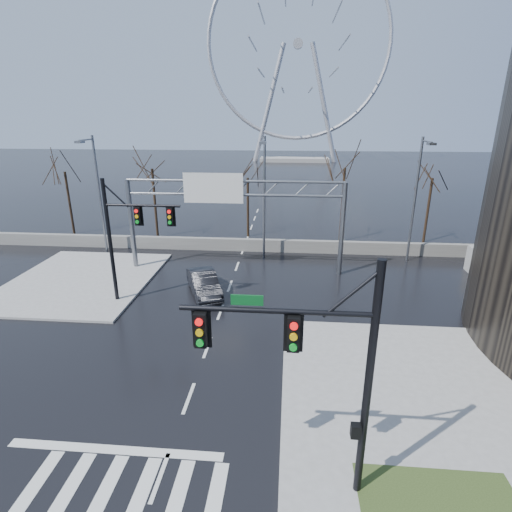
# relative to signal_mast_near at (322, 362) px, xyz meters

# --- Properties ---
(ground) EXTENTS (260.00, 260.00, 0.00)m
(ground) POSITION_rel_signal_mast_near_xyz_m (-5.14, 4.04, -4.87)
(ground) COLOR black
(ground) RESTS_ON ground
(sidewalk_right_ext) EXTENTS (12.00, 10.00, 0.15)m
(sidewalk_right_ext) POSITION_rel_signal_mast_near_xyz_m (4.86, 6.04, -4.80)
(sidewalk_right_ext) COLOR gray
(sidewalk_right_ext) RESTS_ON ground
(sidewalk_far) EXTENTS (10.00, 12.00, 0.15)m
(sidewalk_far) POSITION_rel_signal_mast_near_xyz_m (-16.14, 16.04, -4.80)
(sidewalk_far) COLOR gray
(sidewalk_far) RESTS_ON ground
(barrier_wall) EXTENTS (52.00, 0.50, 1.10)m
(barrier_wall) POSITION_rel_signal_mast_near_xyz_m (-5.14, 24.04, -4.32)
(barrier_wall) COLOR slate
(barrier_wall) RESTS_ON ground
(signal_mast_near) EXTENTS (5.52, 0.41, 8.00)m
(signal_mast_near) POSITION_rel_signal_mast_near_xyz_m (0.00, 0.00, 0.00)
(signal_mast_near) COLOR black
(signal_mast_near) RESTS_ON ground
(signal_mast_far) EXTENTS (4.72, 0.41, 8.00)m
(signal_mast_far) POSITION_rel_signal_mast_near_xyz_m (-11.01, 13.00, -0.04)
(signal_mast_far) COLOR black
(signal_mast_far) RESTS_ON ground
(sign_gantry) EXTENTS (16.36, 0.40, 7.60)m
(sign_gantry) POSITION_rel_signal_mast_near_xyz_m (-5.52, 19.00, 0.31)
(sign_gantry) COLOR slate
(sign_gantry) RESTS_ON ground
(streetlight_left) EXTENTS (0.50, 2.55, 10.00)m
(streetlight_left) POSITION_rel_signal_mast_near_xyz_m (-17.14, 22.20, 1.01)
(streetlight_left) COLOR slate
(streetlight_left) RESTS_ON ground
(streetlight_mid) EXTENTS (0.50, 2.55, 10.00)m
(streetlight_mid) POSITION_rel_signal_mast_near_xyz_m (-3.14, 22.20, 1.01)
(streetlight_mid) COLOR slate
(streetlight_mid) RESTS_ON ground
(streetlight_right) EXTENTS (0.50, 2.55, 10.00)m
(streetlight_right) POSITION_rel_signal_mast_near_xyz_m (8.86, 22.20, 1.01)
(streetlight_right) COLOR slate
(streetlight_right) RESTS_ON ground
(tree_far_left) EXTENTS (3.50, 3.50, 7.00)m
(tree_far_left) POSITION_rel_signal_mast_near_xyz_m (-23.14, 28.04, 0.70)
(tree_far_left) COLOR black
(tree_far_left) RESTS_ON ground
(tree_left) EXTENTS (3.75, 3.75, 7.50)m
(tree_left) POSITION_rel_signal_mast_near_xyz_m (-14.14, 27.54, 1.10)
(tree_left) COLOR black
(tree_left) RESTS_ON ground
(tree_center) EXTENTS (3.25, 3.25, 6.50)m
(tree_center) POSITION_rel_signal_mast_near_xyz_m (-5.14, 28.54, 0.30)
(tree_center) COLOR black
(tree_center) RESTS_ON ground
(tree_right) EXTENTS (3.90, 3.90, 7.80)m
(tree_right) POSITION_rel_signal_mast_near_xyz_m (3.86, 27.54, 1.34)
(tree_right) COLOR black
(tree_right) RESTS_ON ground
(tree_far_right) EXTENTS (3.40, 3.40, 6.80)m
(tree_far_right) POSITION_rel_signal_mast_near_xyz_m (11.86, 28.04, 0.54)
(tree_far_right) COLOR black
(tree_far_right) RESTS_ON ground
(ferris_wheel) EXTENTS (45.00, 6.00, 50.91)m
(ferris_wheel) POSITION_rel_signal_mast_near_xyz_m (-0.14, 99.04, 21.26)
(ferris_wheel) COLOR gray
(ferris_wheel) RESTS_ON ground
(car) EXTENTS (3.41, 5.02, 1.57)m
(car) POSITION_rel_signal_mast_near_xyz_m (-6.68, 14.60, -4.09)
(car) COLOR black
(car) RESTS_ON ground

